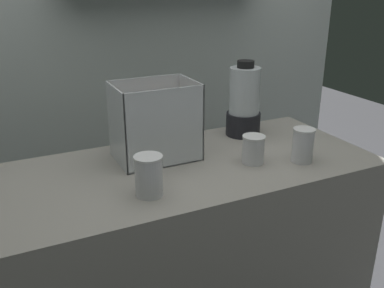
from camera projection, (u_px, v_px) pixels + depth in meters
The scene contains 7 objects.
counter at pixel (192, 263), 1.78m from camera, with size 1.40×0.64×0.90m, color #9E998E.
back_wall_unit at pixel (127, 41), 2.13m from camera, with size 2.60×0.24×2.50m.
carrot_display_bin at pixel (157, 135), 1.64m from camera, with size 0.31×0.22×0.30m.
blender_pitcher at pixel (244, 103), 1.87m from camera, with size 0.15×0.15×0.33m.
juice_cup_pomegranate_far_left at pixel (149, 177), 1.36m from camera, with size 0.09×0.09×0.14m.
juice_cup_beet_left at pixel (253, 151), 1.61m from camera, with size 0.09×0.09×0.11m.
juice_cup_mango_middle at pixel (303, 147), 1.61m from camera, with size 0.08×0.08×0.13m.
Camera 1 is at (-0.64, -1.33, 1.55)m, focal length 39.93 mm.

